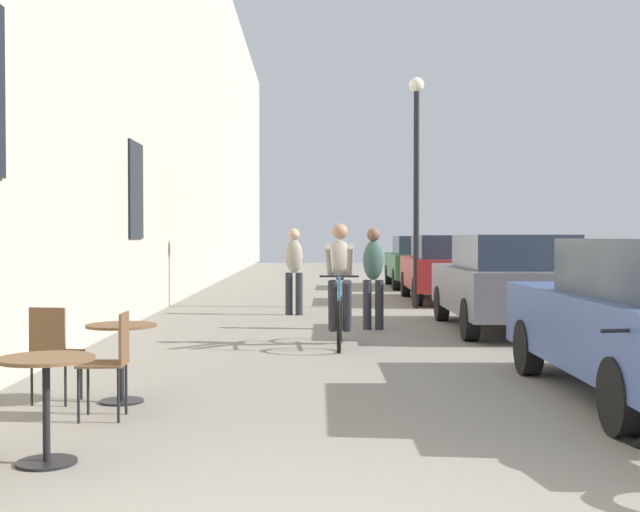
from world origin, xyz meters
The scene contains 12 objects.
building_facade_left centered at (-3.45, 14.00, 5.54)m, with size 0.54×68.00×11.08m.
cafe_table_near centered at (-1.90, 1.97, 0.52)m, with size 0.64×0.64×0.72m.
cafe_table_mid centered at (-1.86, 4.01, 0.52)m, with size 0.64×0.64×0.72m.
cafe_chair_mid_toward_street centered at (-1.79, 3.33, 0.52)m, with size 0.39×0.39×0.89m.
cafe_chair_mid_toward_wall centered at (-2.47, 3.94, 0.52)m, with size 0.44×0.44×0.89m.
cyclist_on_bicycle centered at (0.30, 7.90, 0.81)m, with size 0.52×1.76×1.74m.
pedestrian_near centered at (0.92, 9.89, 0.94)m, with size 0.34×0.25×1.67m.
pedestrian_mid centered at (-0.42, 12.41, 0.95)m, with size 0.37×0.29×1.68m.
street_lamp centered at (2.15, 13.86, 3.11)m, with size 0.32×0.32×4.90m.
parked_car_second centered at (3.07, 9.69, 0.81)m, with size 1.91×4.40×1.55m.
parked_car_third centered at (3.12, 15.70, 0.81)m, with size 1.95×4.43×1.56m.
parked_car_fourth centered at (3.21, 21.01, 0.80)m, with size 1.92×4.38×1.54m.
Camera 1 is at (-0.15, -3.52, 1.52)m, focal length 46.05 mm.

